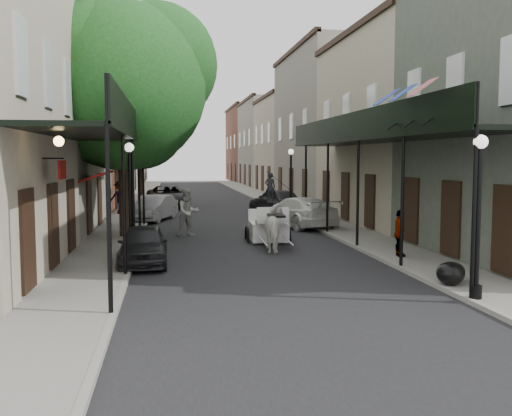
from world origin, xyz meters
name	(u,v)px	position (x,y,z in m)	size (l,w,h in m)	color
ground	(282,290)	(0.00, 0.00, 0.00)	(140.00, 140.00, 0.00)	gray
road	(216,214)	(0.00, 20.00, 0.01)	(8.00, 90.00, 0.01)	black
sidewalk_left	(131,214)	(-5.00, 20.00, 0.06)	(2.20, 90.00, 0.12)	gray
sidewalk_right	(298,212)	(5.00, 20.00, 0.06)	(2.20, 90.00, 0.12)	gray
building_row_left	(89,132)	(-8.60, 30.00, 5.25)	(5.00, 80.00, 10.50)	#B3A58F
building_row_right	(315,133)	(8.60, 30.00, 5.25)	(5.00, 80.00, 10.50)	gray
gallery_left	(111,137)	(-4.79, 6.98, 4.05)	(2.20, 18.05, 4.88)	black
gallery_right	(370,138)	(4.79, 6.98, 4.05)	(2.20, 18.05, 4.88)	black
tree_near	(132,80)	(-4.20, 10.18, 6.49)	(7.31, 6.80, 9.63)	#382619
tree_far	(145,119)	(-4.25, 24.18, 5.84)	(6.45, 6.00, 8.61)	#382619
lamppost_right_near	(478,214)	(4.10, -2.00, 2.05)	(0.32, 0.32, 3.71)	black
lamppost_left	(130,195)	(-4.10, 6.00, 2.05)	(0.32, 0.32, 3.71)	black
lamppost_right_far	(291,180)	(4.10, 18.00, 2.05)	(0.32, 0.32, 3.71)	black
horse	(276,228)	(1.00, 6.00, 0.83)	(0.90, 1.97, 1.66)	silver
carriage	(267,214)	(1.09, 8.59, 1.08)	(1.79, 2.50, 2.78)	black
pedestrian_walking	(188,212)	(-2.00, 10.47, 1.02)	(0.99, 0.77, 2.04)	#ABACA2
pedestrian_sidewalk_left	(120,197)	(-5.59, 19.62, 1.06)	(1.22, 0.70, 1.89)	gray
pedestrian_sidewalk_right	(400,233)	(4.61, 3.57, 0.88)	(0.89, 0.37, 1.52)	gray
car_left_near	(143,245)	(-3.60, 4.00, 0.62)	(1.47, 3.65, 1.24)	black
car_left_mid	(154,208)	(-3.60, 16.65, 0.67)	(1.42, 4.08, 1.35)	#A2A2A8
car_left_far	(168,197)	(-2.87, 24.68, 0.74)	(2.47, 5.36, 1.49)	black
car_right_near	(298,212)	(3.33, 12.80, 0.73)	(2.04, 5.02, 1.46)	silver
car_right_far	(276,201)	(3.60, 19.91, 0.76)	(1.78, 4.43, 1.51)	black
trash_bags	(451,273)	(4.32, -0.45, 0.40)	(0.96, 1.11, 0.60)	black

